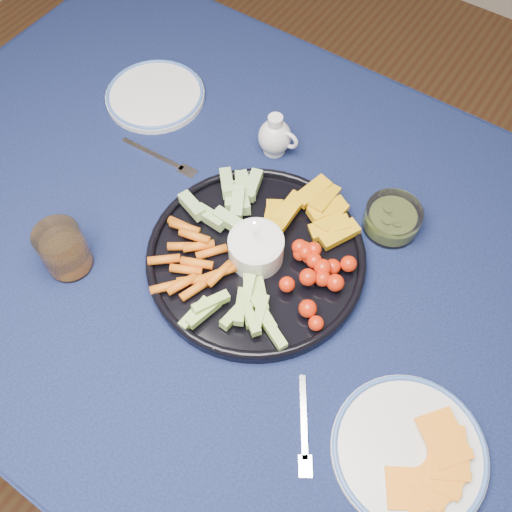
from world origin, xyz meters
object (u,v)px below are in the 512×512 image
Objects in this scene: crudite_platter at (255,254)px; creamer_pitcher at (275,137)px; pickle_bowl at (392,219)px; cheese_plate at (410,451)px; juice_tumbler at (65,251)px; dining_table at (273,283)px; side_plate_extra at (155,95)px.

crudite_platter is 0.26m from creamer_pitcher.
creamer_pitcher is (-0.11, 0.24, 0.02)m from crudite_platter.
cheese_plate is (0.21, -0.35, -0.01)m from pickle_bowl.
crudite_platter reaches higher than creamer_pitcher.
pickle_bowl is at bearing 42.31° from juice_tumbler.
crudite_platter is (-0.03, -0.02, 0.11)m from dining_table.
dining_table is 7.17× the size of cheese_plate.
dining_table is 17.33× the size of juice_tumbler.
side_plate_extra is (-0.41, 0.21, -0.01)m from crudite_platter.
juice_tumbler is at bearing -109.82° from creamer_pitcher.
creamer_pitcher is at bearing 4.35° from side_plate_extra.
creamer_pitcher reaches higher than pickle_bowl.
juice_tumbler is 0.45× the size of side_plate_extra.
dining_table is 7.88× the size of side_plate_extra.
crudite_platter is at bearing -64.32° from creamer_pitcher.
crudite_platter is at bearing 158.82° from cheese_plate.
cheese_plate is 0.65m from juice_tumbler.
side_plate_extra is at bearing 155.35° from cheese_plate.
dining_table is at bearing -24.03° from side_plate_extra.
pickle_bowl is at bearing -1.13° from side_plate_extra.
crudite_platter reaches higher than cheese_plate.
dining_table is at bearing -56.87° from creamer_pitcher.
side_plate_extra is at bearing 108.96° from juice_tumbler.
dining_table is 0.38m from juice_tumbler.
cheese_plate is at bearing -25.42° from dining_table.
pickle_bowl is 0.41m from cheese_plate.
side_plate_extra is at bearing -175.65° from creamer_pitcher.
pickle_bowl is (0.14, 0.18, 0.11)m from dining_table.
pickle_bowl reaches higher than dining_table.
crudite_platter is 1.67× the size of cheese_plate.
cheese_plate is (0.38, -0.15, -0.01)m from crudite_platter.
dining_table is 0.12m from crudite_platter.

